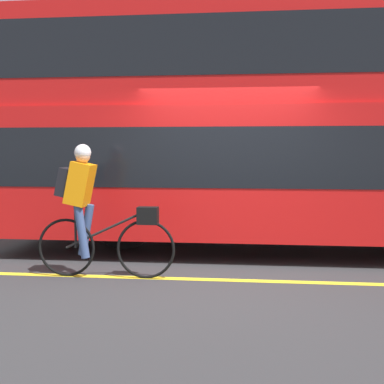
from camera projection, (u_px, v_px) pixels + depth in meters
ground_plane at (222, 283)px, 6.59m from camera, size 80.00×80.00×0.00m
road_center_line at (223, 280)px, 6.72m from camera, size 50.00×0.14×0.01m
sidewalk_curb at (237, 223)px, 11.60m from camera, size 60.00×2.30×0.13m
building_facade at (240, 30)px, 12.54m from camera, size 60.00×0.30×8.89m
bus at (318, 120)px, 8.41m from camera, size 10.05×2.48×3.77m
cyclist_on_bike at (91, 207)px, 6.82m from camera, size 1.80×0.32×1.71m
trash_bin at (175, 198)px, 11.60m from camera, size 0.59×0.59×0.93m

